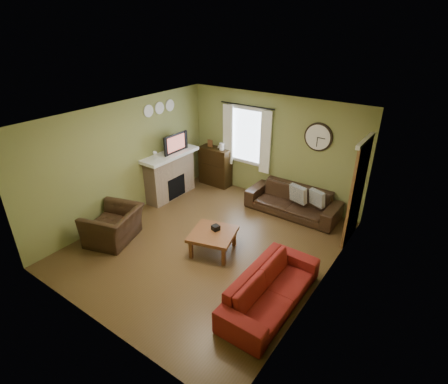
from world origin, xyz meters
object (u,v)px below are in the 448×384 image
Objects in this scene: armchair at (114,225)px; coffee_table at (213,242)px; bookshelf at (215,166)px; sofa_brown at (293,201)px; sofa_red at (271,289)px.

armchair is 1.29× the size of coffee_table.
sofa_brown is at bearing -5.79° from bookshelf.
armchair is at bearing -156.04° from coffee_table.
bookshelf is at bearing 160.76° from armchair.
sofa_brown is 2.38m from coffee_table.
armchair is at bearing -91.29° from bookshelf.
sofa_brown is at bearing 75.39° from coffee_table.
bookshelf is 2.45m from sofa_brown.
coffee_table is (1.90, 0.85, -0.13)m from armchair.
sofa_red is (3.42, -3.13, -0.22)m from bookshelf.
armchair is at bearing -128.53° from sofa_brown.
sofa_brown reaches higher than coffee_table.
coffee_table is at bearing -104.61° from sofa_brown.
coffee_table is (-0.60, -2.30, -0.09)m from sofa_brown.
sofa_brown is (2.43, -0.25, -0.21)m from bookshelf.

